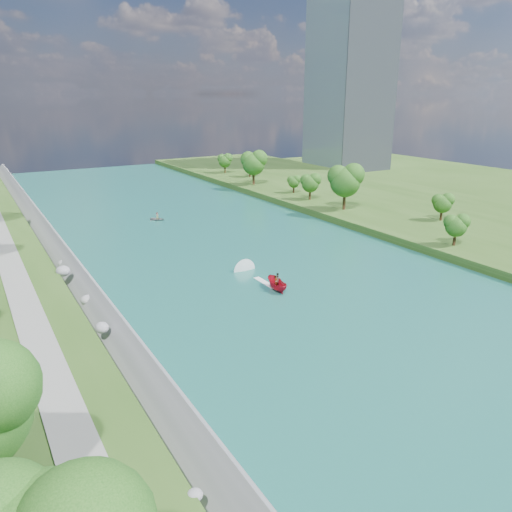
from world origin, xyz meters
TOP-DOWN VIEW (x-y plane):
  - ground at (0.00, 0.00)m, footprint 260.00×260.00m
  - river_water at (0.00, 20.00)m, footprint 55.00×240.00m
  - berm_east at (49.50, 20.00)m, footprint 44.00×240.00m
  - riprap_bank at (-25.85, 19.29)m, footprint 4.71×236.00m
  - riverside_path at (-32.50, 20.00)m, footprint 3.00×200.00m
  - office_tower at (82.50, 95.00)m, footprint 22.00×22.00m
  - trees_east at (35.82, 25.77)m, footprint 17.39×139.94m
  - motorboat at (-1.96, 9.94)m, footprint 3.60×19.09m
  - raft at (-2.45, 54.12)m, footprint 3.85×3.96m

SIDE VIEW (x-z plane):
  - ground at x=0.00m, z-range 0.00..0.00m
  - river_water at x=0.00m, z-range 0.00..0.10m
  - raft at x=-2.45m, z-range -0.34..1.31m
  - berm_east at x=49.50m, z-range 0.00..1.50m
  - motorboat at x=-1.96m, z-range -0.26..1.98m
  - riprap_bank at x=-25.85m, z-range -0.52..4.14m
  - riverside_path at x=-32.50m, z-range 3.50..3.60m
  - trees_east at x=35.82m, z-range 0.46..11.99m
  - office_tower at x=82.50m, z-range 0.00..60.00m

